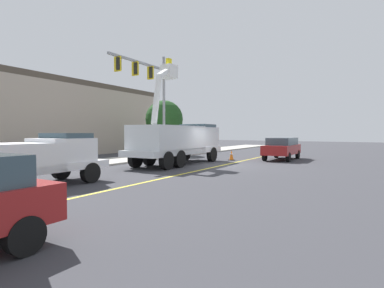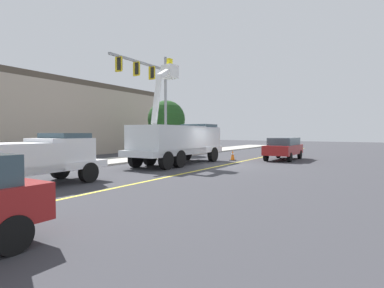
% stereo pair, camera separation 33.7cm
% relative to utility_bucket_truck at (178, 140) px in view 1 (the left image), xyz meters
% --- Properties ---
extents(ground, '(120.00, 120.00, 0.00)m').
position_rel_utility_bucket_truck_xyz_m(ground, '(1.09, -2.75, -1.61)').
color(ground, '#38383D').
extents(sidewalk_far_side, '(60.04, 9.94, 0.12)m').
position_rel_utility_bucket_truck_xyz_m(sidewalk_far_side, '(0.26, 4.97, -1.55)').
color(sidewalk_far_side, '#B2ADA3').
rests_on(sidewalk_far_side, ground).
extents(lane_centre_stripe, '(49.74, 5.46, 0.01)m').
position_rel_utility_bucket_truck_xyz_m(lane_centre_stripe, '(1.09, -2.75, -1.61)').
color(lane_centre_stripe, yellow).
rests_on(lane_centre_stripe, ground).
extents(utility_bucket_truck, '(8.42, 3.36, 7.17)m').
position_rel_utility_bucket_truck_xyz_m(utility_bucket_truck, '(0.00, 0.00, 0.00)').
color(utility_bucket_truck, silver).
rests_on(utility_bucket_truck, ground).
extents(service_pickup_truck, '(5.79, 2.68, 2.06)m').
position_rel_utility_bucket_truck_xyz_m(service_pickup_truck, '(-10.00, -1.09, -0.49)').
color(service_pickup_truck, white).
rests_on(service_pickup_truck, ground).
extents(passing_minivan, '(4.97, 2.40, 1.69)m').
position_rel_utility_bucket_truck_xyz_m(passing_minivan, '(7.42, -4.32, -0.64)').
color(passing_minivan, maroon).
rests_on(passing_minivan, ground).
extents(traffic_cone_mid_front, '(0.40, 0.40, 0.79)m').
position_rel_utility_bucket_truck_xyz_m(traffic_cone_mid_front, '(4.56, -1.47, -1.22)').
color(traffic_cone_mid_front, black).
rests_on(traffic_cone_mid_front, ground).
extents(traffic_signal_mast, '(6.32, 0.96, 8.36)m').
position_rel_utility_bucket_truck_xyz_m(traffic_signal_mast, '(1.51, 4.08, 4.11)').
color(traffic_signal_mast, gray).
rests_on(traffic_signal_mast, ground).
extents(commercial_building_backdrop, '(27.36, 11.77, 6.86)m').
position_rel_utility_bucket_truck_xyz_m(commercial_building_backdrop, '(-2.57, 15.74, 1.82)').
color(commercial_building_backdrop, '#A89989').
rests_on(commercial_building_backdrop, ground).
extents(street_tree_right, '(3.59, 3.59, 5.18)m').
position_rel_utility_bucket_truck_xyz_m(street_tree_right, '(6.28, 6.80, 1.76)').
color(street_tree_right, brown).
rests_on(street_tree_right, ground).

